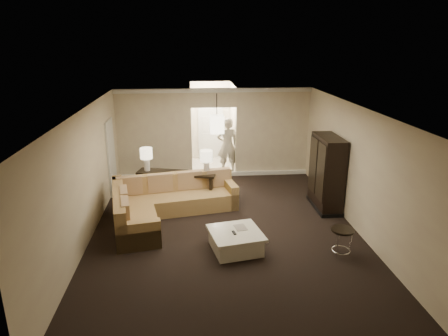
{
  "coord_description": "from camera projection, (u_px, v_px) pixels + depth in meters",
  "views": [
    {
      "loc": [
        -0.76,
        -8.18,
        4.2
      ],
      "look_at": [
        0.07,
        1.2,
        1.15
      ],
      "focal_mm": 32.0,
      "sensor_mm": 36.0,
      "label": 1
    }
  ],
  "objects": [
    {
      "name": "ground",
      "position": [
        226.0,
        232.0,
        9.11
      ],
      "size": [
        8.0,
        8.0,
        0.0
      ],
      "primitive_type": "plane",
      "color": "black",
      "rests_on": "ground"
    },
    {
      "name": "table_lamp_right",
      "position": [
        206.0,
        158.0,
        10.41
      ],
      "size": [
        0.33,
        0.33,
        0.63
      ],
      "color": "silver",
      "rests_on": "console_table"
    },
    {
      "name": "wall_back",
      "position": [
        214.0,
        133.0,
        12.47
      ],
      "size": [
        6.0,
        0.04,
        2.8
      ],
      "primitive_type": "cube",
      "color": "beige",
      "rests_on": "ground"
    },
    {
      "name": "drink_table",
      "position": [
        342.0,
        236.0,
        8.03
      ],
      "size": [
        0.46,
        0.46,
        0.58
      ],
      "rotation": [
        0.0,
        0.0,
        -0.27
      ],
      "color": "black",
      "rests_on": "ground"
    },
    {
      "name": "foyer",
      "position": [
        212.0,
        127.0,
        13.77
      ],
      "size": [
        1.44,
        2.02,
        2.8
      ],
      "color": "beige",
      "rests_on": "ground"
    },
    {
      "name": "coffee_table",
      "position": [
        236.0,
        240.0,
        8.29
      ],
      "size": [
        1.21,
        1.21,
        0.43
      ],
      "rotation": [
        0.0,
        0.0,
        0.19
      ],
      "color": "silver",
      "rests_on": "ground"
    },
    {
      "name": "side_door",
      "position": [
        111.0,
        157.0,
        11.19
      ],
      "size": [
        0.05,
        0.9,
        2.1
      ],
      "primitive_type": "cube",
      "color": "silver",
      "rests_on": "ground"
    },
    {
      "name": "wall_left",
      "position": [
        85.0,
        178.0,
        8.43
      ],
      "size": [
        0.04,
        8.0,
        2.8
      ],
      "primitive_type": "cube",
      "color": "beige",
      "rests_on": "ground"
    },
    {
      "name": "armoire",
      "position": [
        326.0,
        174.0,
        10.18
      ],
      "size": [
        0.57,
        1.32,
        1.9
      ],
      "color": "black",
      "rests_on": "ground"
    },
    {
      "name": "crown_molding",
      "position": [
        214.0,
        90.0,
        12.01
      ],
      "size": [
        6.0,
        0.1,
        0.12
      ],
      "primitive_type": "cube",
      "color": "silver",
      "rests_on": "wall_back"
    },
    {
      "name": "table_lamp_left",
      "position": [
        146.0,
        156.0,
        10.65
      ],
      "size": [
        0.33,
        0.33,
        0.63
      ],
      "color": "silver",
      "rests_on": "console_table"
    },
    {
      "name": "person",
      "position": [
        227.0,
        143.0,
        12.91
      ],
      "size": [
        0.75,
        0.52,
        2.03
      ],
      "primitive_type": "imported",
      "rotation": [
        0.0,
        0.0,
        3.19
      ],
      "color": "beige",
      "rests_on": "ground"
    },
    {
      "name": "baseboard",
      "position": [
        214.0,
        174.0,
        12.84
      ],
      "size": [
        6.0,
        0.1,
        0.12
      ],
      "primitive_type": "cube",
      "color": "silver",
      "rests_on": "ground"
    },
    {
      "name": "wall_right",
      "position": [
        359.0,
        170.0,
        8.93
      ],
      "size": [
        0.04,
        8.0,
        2.8
      ],
      "primitive_type": "cube",
      "color": "beige",
      "rests_on": "ground"
    },
    {
      "name": "pendant_light",
      "position": [
        217.0,
        124.0,
        11.07
      ],
      "size": [
        0.38,
        0.38,
        1.09
      ],
      "color": "black",
      "rests_on": "ceiling"
    },
    {
      "name": "console_table",
      "position": [
        177.0,
        184.0,
        10.76
      ],
      "size": [
        2.17,
        0.99,
        0.82
      ],
      "rotation": [
        0.0,
        0.0,
        -0.25
      ],
      "color": "black",
      "rests_on": "ground"
    },
    {
      "name": "sectional_sofa",
      "position": [
        163.0,
        203.0,
        9.77
      ],
      "size": [
        3.21,
        2.89,
        0.92
      ],
      "rotation": [
        0.0,
        0.0,
        0.19
      ],
      "color": "brown",
      "rests_on": "ground"
    },
    {
      "name": "ceiling",
      "position": [
        226.0,
        110.0,
        8.25
      ],
      "size": [
        6.0,
        8.0,
        0.02
      ],
      "primitive_type": "cube",
      "color": "white",
      "rests_on": "wall_back"
    },
    {
      "name": "wall_front",
      "position": [
        256.0,
        279.0,
        4.89
      ],
      "size": [
        6.0,
        0.04,
        2.8
      ],
      "primitive_type": "cube",
      "color": "beige",
      "rests_on": "ground"
    }
  ]
}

